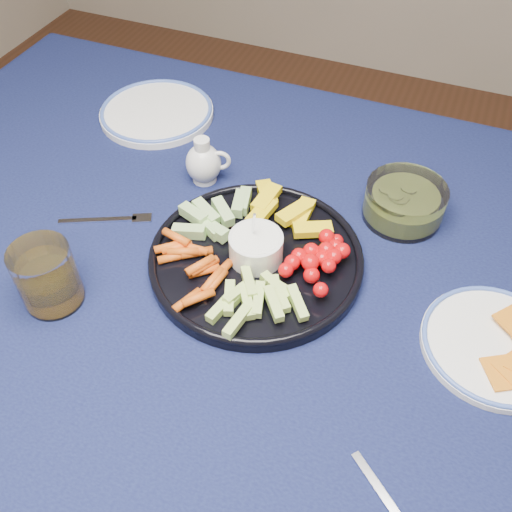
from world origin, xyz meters
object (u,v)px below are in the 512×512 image
at_px(cheese_plate, 496,344).
at_px(side_plate_extra, 157,112).
at_px(crudite_platter, 255,255).
at_px(pickle_bowl, 404,204).
at_px(dining_table, 301,326).
at_px(creamer_pitcher, 204,163).
at_px(juice_tumbler, 48,279).

xyz_separation_m(cheese_plate, side_plate_extra, (-0.69, 0.31, -0.00)).
bearing_deg(side_plate_extra, crudite_platter, -41.52).
bearing_deg(pickle_bowl, dining_table, -114.38).
relative_size(crudite_platter, creamer_pitcher, 3.81).
distance_m(crudite_platter, juice_tumbler, 0.30).
bearing_deg(creamer_pitcher, crudite_platter, -44.02).
bearing_deg(pickle_bowl, juice_tumbler, -139.81).
relative_size(dining_table, creamer_pitcher, 19.40).
xyz_separation_m(crudite_platter, juice_tumbler, (-0.24, -0.17, 0.02)).
relative_size(crudite_platter, juice_tumbler, 3.27).
distance_m(pickle_bowl, cheese_plate, 0.27).
distance_m(crudite_platter, creamer_pitcher, 0.22).
height_order(creamer_pitcher, juice_tumbler, juice_tumbler).
distance_m(juice_tumbler, side_plate_extra, 0.48).
height_order(crudite_platter, juice_tumbler, crudite_platter).
relative_size(dining_table, juice_tumbler, 16.66).
bearing_deg(pickle_bowl, side_plate_extra, 168.58).
distance_m(creamer_pitcher, pickle_bowl, 0.34).
relative_size(creamer_pitcher, pickle_bowl, 0.66).
distance_m(dining_table, creamer_pitcher, 0.33).
xyz_separation_m(dining_table, pickle_bowl, (0.10, 0.21, 0.12)).
relative_size(dining_table, cheese_plate, 8.38).
height_order(dining_table, side_plate_extra, side_plate_extra).
bearing_deg(creamer_pitcher, side_plate_extra, 140.89).
relative_size(cheese_plate, side_plate_extra, 0.88).
bearing_deg(cheese_plate, dining_table, -179.39).
height_order(dining_table, creamer_pitcher, creamer_pitcher).
distance_m(dining_table, cheese_plate, 0.29).
bearing_deg(crudite_platter, pickle_bowl, 45.38).
height_order(creamer_pitcher, cheese_plate, creamer_pitcher).
height_order(crudite_platter, side_plate_extra, crudite_platter).
xyz_separation_m(creamer_pitcher, side_plate_extra, (-0.17, 0.14, -0.03)).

